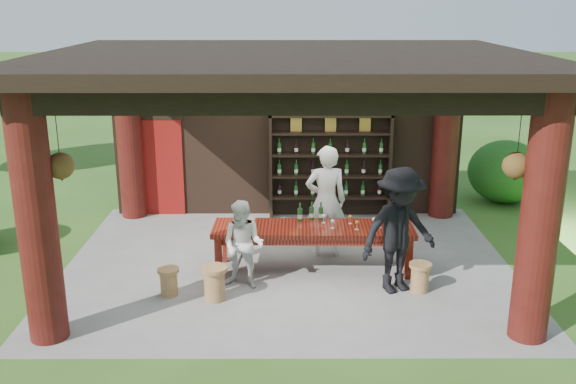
{
  "coord_description": "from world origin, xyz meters",
  "views": [
    {
      "loc": [
        -0.03,
        -9.96,
        4.28
      ],
      "look_at": [
        0.0,
        0.4,
        1.15
      ],
      "focal_mm": 40.0,
      "sensor_mm": 36.0,
      "label": 1
    }
  ],
  "objects_px": {
    "guest_woman": "(243,245)",
    "guest_man": "(399,231)",
    "host": "(326,201)",
    "stool_near_left": "(214,282)",
    "stool_near_right": "(420,277)",
    "stool_far_left": "(169,281)",
    "tasting_table": "(313,233)",
    "wine_shelf": "(330,166)",
    "napkin_basket": "(247,222)"
  },
  "relations": [
    {
      "from": "host",
      "to": "guest_woman",
      "type": "distance_m",
      "value": 1.89
    },
    {
      "from": "stool_near_left",
      "to": "guest_man",
      "type": "relative_size",
      "value": 0.27
    },
    {
      "from": "stool_near_left",
      "to": "guest_woman",
      "type": "relative_size",
      "value": 0.38
    },
    {
      "from": "wine_shelf",
      "to": "napkin_basket",
      "type": "distance_m",
      "value": 3.06
    },
    {
      "from": "stool_near_right",
      "to": "guest_woman",
      "type": "xyz_separation_m",
      "value": [
        -2.68,
        0.18,
        0.45
      ]
    },
    {
      "from": "stool_near_left",
      "to": "host",
      "type": "xyz_separation_m",
      "value": [
        1.74,
        1.76,
        0.69
      ]
    },
    {
      "from": "stool_near_right",
      "to": "guest_woman",
      "type": "height_order",
      "value": "guest_woman"
    },
    {
      "from": "stool_near_left",
      "to": "stool_far_left",
      "type": "distance_m",
      "value": 0.72
    },
    {
      "from": "guest_man",
      "to": "guest_woman",
      "type": "bearing_deg",
      "value": 152.47
    },
    {
      "from": "host",
      "to": "guest_man",
      "type": "xyz_separation_m",
      "value": [
        1.0,
        -1.45,
        -0.0
      ]
    },
    {
      "from": "host",
      "to": "stool_far_left",
      "type": "bearing_deg",
      "value": 27.93
    },
    {
      "from": "tasting_table",
      "to": "guest_man",
      "type": "bearing_deg",
      "value": -32.28
    },
    {
      "from": "stool_near_right",
      "to": "guest_woman",
      "type": "bearing_deg",
      "value": 176.21
    },
    {
      "from": "stool_near_left",
      "to": "stool_near_right",
      "type": "height_order",
      "value": "stool_near_left"
    },
    {
      "from": "stool_near_left",
      "to": "stool_far_left",
      "type": "bearing_deg",
      "value": 167.74
    },
    {
      "from": "stool_near_left",
      "to": "guest_man",
      "type": "xyz_separation_m",
      "value": [
        2.74,
        0.31,
        0.69
      ]
    },
    {
      "from": "stool_far_left",
      "to": "guest_woman",
      "type": "xyz_separation_m",
      "value": [
        1.11,
        0.3,
        0.46
      ]
    },
    {
      "from": "stool_near_left",
      "to": "stool_near_right",
      "type": "xyz_separation_m",
      "value": [
        3.09,
        0.27,
        -0.03
      ]
    },
    {
      "from": "tasting_table",
      "to": "guest_woman",
      "type": "bearing_deg",
      "value": -149.26
    },
    {
      "from": "stool_near_right",
      "to": "stool_near_left",
      "type": "bearing_deg",
      "value": -174.97
    },
    {
      "from": "stool_near_right",
      "to": "guest_woman",
      "type": "relative_size",
      "value": 0.33
    },
    {
      "from": "tasting_table",
      "to": "stool_near_left",
      "type": "distance_m",
      "value": 1.89
    },
    {
      "from": "napkin_basket",
      "to": "host",
      "type": "bearing_deg",
      "value": 26.47
    },
    {
      "from": "stool_near_left",
      "to": "napkin_basket",
      "type": "bearing_deg",
      "value": 68.99
    },
    {
      "from": "host",
      "to": "guest_woman",
      "type": "height_order",
      "value": "host"
    },
    {
      "from": "guest_man",
      "to": "wine_shelf",
      "type": "bearing_deg",
      "value": 79.0
    },
    {
      "from": "stool_far_left",
      "to": "host",
      "type": "height_order",
      "value": "host"
    },
    {
      "from": "stool_far_left",
      "to": "napkin_basket",
      "type": "bearing_deg",
      "value": 40.26
    },
    {
      "from": "wine_shelf",
      "to": "stool_near_right",
      "type": "height_order",
      "value": "wine_shelf"
    },
    {
      "from": "wine_shelf",
      "to": "host",
      "type": "bearing_deg",
      "value": -95.65
    },
    {
      "from": "stool_near_left",
      "to": "stool_near_right",
      "type": "distance_m",
      "value": 3.1
    },
    {
      "from": "stool_near_right",
      "to": "napkin_basket",
      "type": "relative_size",
      "value": 1.74
    },
    {
      "from": "guest_woman",
      "to": "stool_far_left",
      "type": "bearing_deg",
      "value": -147.75
    },
    {
      "from": "stool_far_left",
      "to": "wine_shelf",
      "type": "bearing_deg",
      "value": 53.79
    },
    {
      "from": "guest_woman",
      "to": "wine_shelf",
      "type": "bearing_deg",
      "value": 82.44
    },
    {
      "from": "tasting_table",
      "to": "stool_far_left",
      "type": "relative_size",
      "value": 7.64
    },
    {
      "from": "stool_near_left",
      "to": "napkin_basket",
      "type": "xyz_separation_m",
      "value": [
        0.43,
        1.11,
        0.55
      ]
    },
    {
      "from": "wine_shelf",
      "to": "stool_near_right",
      "type": "relative_size",
      "value": 5.36
    },
    {
      "from": "stool_near_left",
      "to": "napkin_basket",
      "type": "height_order",
      "value": "napkin_basket"
    },
    {
      "from": "host",
      "to": "guest_man",
      "type": "distance_m",
      "value": 1.76
    },
    {
      "from": "guest_man",
      "to": "stool_far_left",
      "type": "bearing_deg",
      "value": 158.48
    },
    {
      "from": "guest_woman",
      "to": "guest_man",
      "type": "distance_m",
      "value": 2.36
    },
    {
      "from": "tasting_table",
      "to": "guest_woman",
      "type": "distance_m",
      "value": 1.27
    },
    {
      "from": "stool_near_left",
      "to": "guest_man",
      "type": "height_order",
      "value": "guest_man"
    },
    {
      "from": "wine_shelf",
      "to": "stool_near_right",
      "type": "bearing_deg",
      "value": -71.68
    },
    {
      "from": "stool_far_left",
      "to": "guest_man",
      "type": "distance_m",
      "value": 3.53
    },
    {
      "from": "guest_man",
      "to": "napkin_basket",
      "type": "relative_size",
      "value": 7.45
    },
    {
      "from": "wine_shelf",
      "to": "guest_man",
      "type": "relative_size",
      "value": 1.25
    },
    {
      "from": "host",
      "to": "napkin_basket",
      "type": "height_order",
      "value": "host"
    },
    {
      "from": "tasting_table",
      "to": "napkin_basket",
      "type": "xyz_separation_m",
      "value": [
        -1.07,
        0.01,
        0.19
      ]
    }
  ]
}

